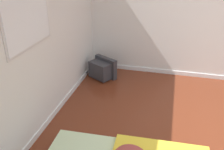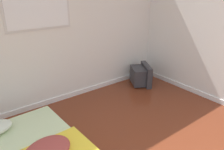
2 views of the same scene
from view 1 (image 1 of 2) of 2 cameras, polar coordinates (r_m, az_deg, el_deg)
wall_back at (r=3.51m, az=-18.39°, el=5.11°), size 7.44×0.08×2.60m
crt_tv at (r=5.42m, az=-2.21°, el=1.41°), size 0.57×0.63×0.44m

